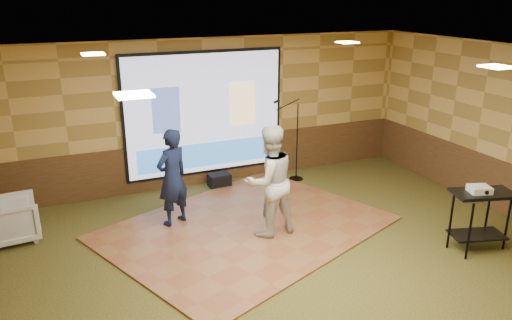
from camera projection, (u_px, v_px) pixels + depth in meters
name	position (u px, v px, depth m)	size (l,w,h in m)	color
ground	(278.00, 259.00, 7.54)	(9.00, 9.00, 0.00)	#273417
room_shell	(280.00, 125.00, 6.86)	(9.04, 7.04, 3.02)	tan
wainscot_back	(206.00, 161.00, 10.41)	(9.00, 0.04, 0.95)	#432816
wainscot_right	(500.00, 187.00, 9.06)	(0.04, 7.00, 0.95)	#432816
projector_screen	(205.00, 115.00, 10.05)	(3.32, 0.06, 2.52)	black
downlight_nw	(93.00, 54.00, 7.32)	(0.32, 0.32, 0.02)	#FFE8BF
downlight_ne	(347.00, 42.00, 8.97)	(0.32, 0.32, 0.02)	#FFE8BF
downlight_sw	(134.00, 95.00, 4.45)	(0.32, 0.32, 0.02)	#FFE8BF
downlight_se	(497.00, 67.00, 6.10)	(0.32, 0.32, 0.02)	#FFE8BF
dance_floor	(246.00, 227.00, 8.52)	(4.46, 3.40, 0.03)	brown
player_left	(172.00, 177.00, 8.39)	(0.61, 0.40, 1.68)	#121A39
player_right	(269.00, 181.00, 8.00)	(0.89, 0.70, 1.84)	beige
av_table	(481.00, 209.00, 7.64)	(0.91, 0.48, 0.96)	black
projector	(479.00, 189.00, 7.52)	(0.31, 0.25, 0.10)	silver
mic_stand	(294.00, 158.00, 10.57)	(0.70, 0.29, 1.78)	black
banquet_chair	(13.00, 220.00, 8.02)	(0.76, 0.79, 0.71)	gray
duffel_bag	(219.00, 180.00, 10.30)	(0.44, 0.29, 0.27)	black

